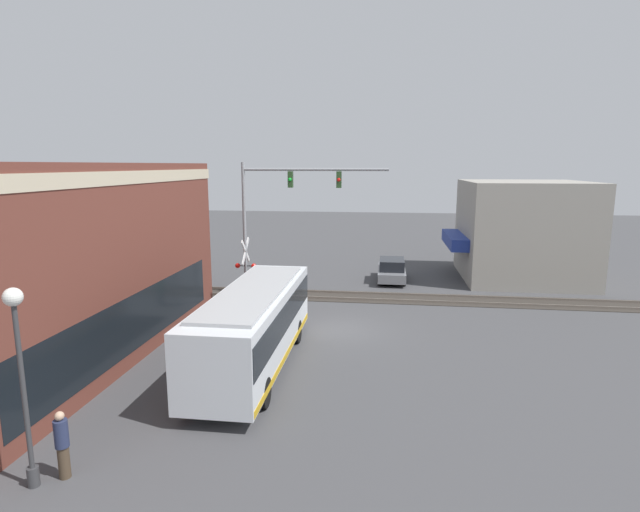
% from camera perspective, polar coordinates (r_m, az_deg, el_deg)
% --- Properties ---
extents(ground_plane, '(120.00, 120.00, 0.00)m').
position_cam_1_polar(ground_plane, '(24.10, 2.12, -8.36)').
color(ground_plane, '#424244').
extents(brick_building, '(17.28, 9.60, 7.82)m').
position_cam_1_polar(brick_building, '(23.14, -31.03, -0.65)').
color(brick_building, brown).
rests_on(brick_building, ground).
extents(shop_building, '(8.39, 8.98, 6.66)m').
position_cam_1_polar(shop_building, '(36.74, 22.07, 2.71)').
color(shop_building, gray).
rests_on(shop_building, ground).
extents(city_bus, '(10.05, 2.59, 3.10)m').
position_cam_1_polar(city_bus, '(19.49, -7.52, -7.73)').
color(city_bus, silver).
rests_on(city_bus, ground).
extents(traffic_signal_gantry, '(0.42, 8.26, 7.88)m').
position_cam_1_polar(traffic_signal_gantry, '(28.36, -4.40, 6.28)').
color(traffic_signal_gantry, gray).
rests_on(traffic_signal_gantry, ground).
extents(crossing_signal, '(1.41, 1.18, 3.81)m').
position_cam_1_polar(crossing_signal, '(27.60, -8.47, -1.11)').
color(crossing_signal, gray).
rests_on(crossing_signal, ground).
extents(streetlamp, '(0.44, 0.44, 5.00)m').
position_cam_1_polar(streetlamp, '(13.88, -30.97, -11.23)').
color(streetlamp, '#38383A').
rests_on(streetlamp, ground).
extents(rail_track_near, '(2.60, 60.00, 0.15)m').
position_cam_1_polar(rail_track_near, '(29.82, 3.22, -4.62)').
color(rail_track_near, '#332D28').
rests_on(rail_track_near, ground).
extents(parked_car_grey, '(4.35, 1.82, 1.54)m').
position_cam_1_polar(parked_car_grey, '(33.93, 8.19, -1.68)').
color(parked_car_grey, slate).
rests_on(parked_car_grey, ground).
extents(pedestrian_at_crossing, '(0.34, 0.34, 1.63)m').
position_cam_1_polar(pedestrian_at_crossing, '(27.30, -7.43, -4.38)').
color(pedestrian_at_crossing, black).
rests_on(pedestrian_at_crossing, ground).
extents(pedestrian_by_lamp, '(0.34, 0.34, 1.78)m').
position_cam_1_polar(pedestrian_by_lamp, '(14.70, -27.38, -18.55)').
color(pedestrian_by_lamp, '#473828').
rests_on(pedestrian_by_lamp, ground).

